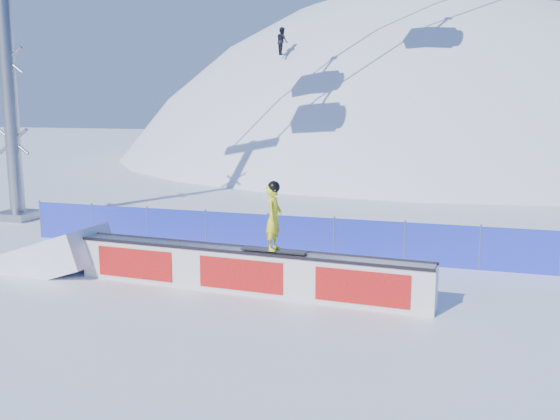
% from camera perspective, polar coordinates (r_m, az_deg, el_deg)
% --- Properties ---
extents(ground, '(160.00, 160.00, 0.00)m').
position_cam_1_polar(ground, '(13.71, 5.03, -9.28)').
color(ground, white).
rests_on(ground, ground).
extents(snow_hill, '(64.00, 64.00, 64.00)m').
position_cam_1_polar(snow_hill, '(59.18, 13.58, -12.74)').
color(snow_hill, white).
rests_on(snow_hill, ground).
extents(safety_fence, '(22.05, 0.05, 1.30)m').
position_cam_1_polar(safety_fence, '(17.81, 8.12, -2.83)').
color(safety_fence, '#2131C5').
rests_on(safety_fence, ground).
extents(rail_box, '(8.92, 1.17, 1.07)m').
position_cam_1_polar(rail_box, '(14.90, -3.18, -5.56)').
color(rail_box, silver).
rests_on(rail_box, ground).
extents(snow_ramp, '(2.87, 1.90, 1.73)m').
position_cam_1_polar(snow_ramp, '(17.94, -19.71, -5.20)').
color(snow_ramp, white).
rests_on(snow_ramp, ground).
extents(snowboarder, '(1.59, 0.56, 1.65)m').
position_cam_1_polar(snowboarder, '(14.32, -0.57, -0.63)').
color(snowboarder, black).
rests_on(snowboarder, rail_box).
extents(distant_skiers, '(24.18, 10.95, 7.23)m').
position_cam_1_polar(distant_skiers, '(42.91, 16.68, 17.51)').
color(distant_skiers, black).
rests_on(distant_skiers, ground).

